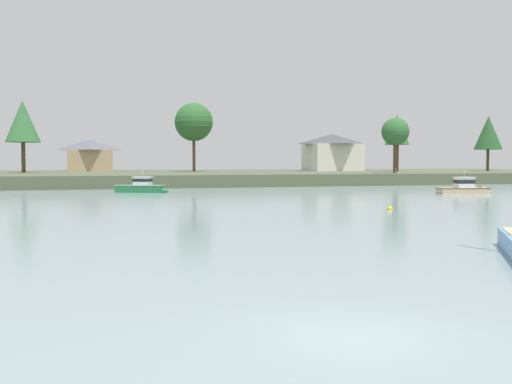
# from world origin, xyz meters

# --- Properties ---
(ground_plane) EXTENTS (445.65, 445.65, 0.00)m
(ground_plane) POSITION_xyz_m (0.00, 0.00, 0.00)
(ground_plane) COLOR gray
(far_shore_bank) EXTENTS (200.54, 59.07, 1.78)m
(far_shore_bank) POSITION_xyz_m (0.00, 97.75, 0.89)
(far_shore_bank) COLOR #4C563D
(far_shore_bank) RESTS_ON ground
(cruiser_sand) EXTENTS (6.64, 3.07, 3.33)m
(cruiser_sand) POSITION_xyz_m (36.53, 45.40, 0.43)
(cruiser_sand) COLOR tan
(cruiser_sand) RESTS_ON ground
(cruiser_green) EXTENTS (6.53, 4.15, 3.22)m
(cruiser_green) POSITION_xyz_m (1.73, 58.67, 0.42)
(cruiser_green) COLOR #236B3D
(cruiser_green) RESTS_ON ground
(mooring_buoy_yellow) EXTENTS (0.42, 0.42, 0.47)m
(mooring_buoy_yellow) POSITION_xyz_m (16.86, 28.29, 0.07)
(mooring_buoy_yellow) COLOR yellow
(mooring_buoy_yellow) RESTS_ON ground
(shore_tree_left) EXTENTS (4.51, 4.51, 9.05)m
(shore_tree_left) POSITION_xyz_m (44.01, 74.53, 8.48)
(shore_tree_left) COLOR brown
(shore_tree_left) RESTS_ON far_shore_bank
(shore_tree_center_right) EXTENTS (5.78, 5.78, 12.26)m
(shore_tree_center_right) POSITION_xyz_m (-14.77, 96.11, 10.43)
(shore_tree_center_right) COLOR brown
(shore_tree_center_right) RESTS_ON far_shore_bank
(shore_tree_right_mid) EXTENTS (7.31, 7.31, 13.10)m
(shore_tree_right_mid) POSITION_xyz_m (15.38, 99.89, 11.19)
(shore_tree_right_mid) COLOR brown
(shore_tree_right_mid) RESTS_ON far_shore_bank
(shore_tree_right) EXTENTS (4.85, 4.85, 11.23)m
(shore_tree_right) POSITION_xyz_m (55.27, 93.30, 9.91)
(shore_tree_right) COLOR brown
(shore_tree_right) RESTS_ON far_shore_bank
(shore_tree_inland_a) EXTENTS (5.54, 5.54, 11.15)m
(shore_tree_inland_a) POSITION_xyz_m (73.91, 89.54, 9.50)
(shore_tree_inland_a) COLOR brown
(shore_tree_inland_a) RESTS_ON far_shore_bank
(cottage_eastern) EXTENTS (9.10, 6.64, 6.24)m
(cottage_eastern) POSITION_xyz_m (-3.68, 109.49, 5.01)
(cottage_eastern) COLOR tan
(cottage_eastern) RESTS_ON far_shore_bank
(cottage_behind_trees) EXTENTS (11.11, 9.47, 7.53)m
(cottage_behind_trees) POSITION_xyz_m (43.98, 99.32, 5.66)
(cottage_behind_trees) COLOR silver
(cottage_behind_trees) RESTS_ON far_shore_bank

